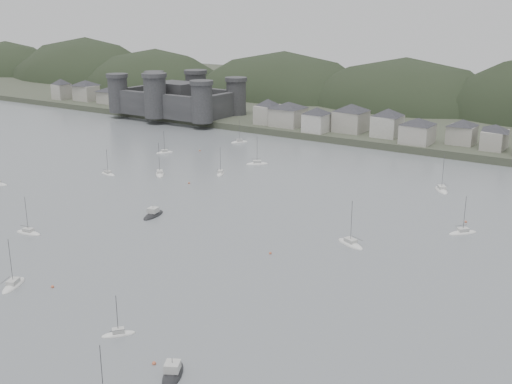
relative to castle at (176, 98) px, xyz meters
The scene contains 8 objects.
ground 216.45m from the castle, 56.28° to the right, with size 900.00×900.00×0.00m, color slate.
far_shore_land 166.61m from the castle, 43.83° to the left, with size 900.00×250.00×3.00m, color #383D2D.
forested_ridge 155.26m from the castle, 35.67° to the left, with size 851.55×103.94×102.57m.
castle is the anchor object (origin of this frame).
moored_fleet 175.42m from the castle, 43.14° to the right, with size 232.29×177.21×13.24m.
motor_launch_near 237.87m from the castle, 49.37° to the right, with size 6.49×8.69×3.97m.
motor_launch_far 157.96m from the castle, 51.61° to the right, with size 4.96×9.48×4.13m.
mooring_buoys 177.07m from the castle, 40.98° to the right, with size 160.28×127.93×0.70m.
Camera 1 is at (93.90, -65.01, 56.19)m, focal length 43.73 mm.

